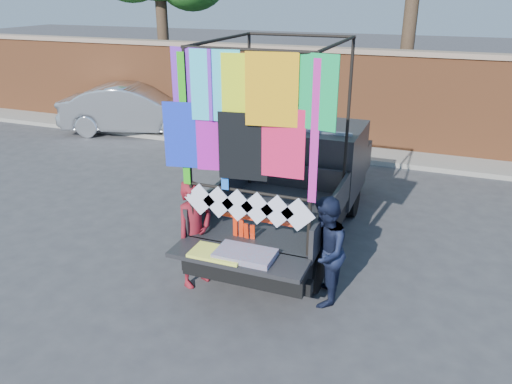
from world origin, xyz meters
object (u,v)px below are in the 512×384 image
(pickup_truck, at_px, (303,178))
(woman, at_px, (195,234))
(sedan, at_px, (137,109))
(man, at_px, (324,252))

(pickup_truck, xyz_separation_m, woman, (-0.84, -2.55, -0.06))
(sedan, distance_m, man, 9.81)
(sedan, bearing_deg, woman, -157.65)
(pickup_truck, xyz_separation_m, sedan, (-6.33, 4.20, -0.14))
(woman, xyz_separation_m, man, (1.82, 0.21, -0.03))
(pickup_truck, bearing_deg, woman, -108.31)
(woman, distance_m, man, 1.83)
(pickup_truck, bearing_deg, sedan, 146.40)
(sedan, bearing_deg, man, -148.60)
(pickup_truck, distance_m, woman, 2.68)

